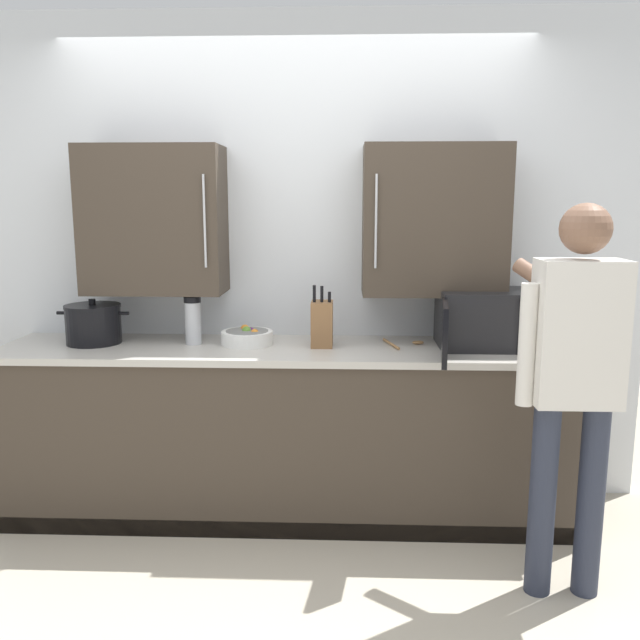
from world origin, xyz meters
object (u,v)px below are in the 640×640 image
(fruit_bowl, at_px, (247,336))
(person_figure, at_px, (574,369))
(microwave_oven, at_px, (483,319))
(wooden_spoon, at_px, (404,343))
(knife_block, at_px, (322,323))
(stock_pot, at_px, (93,324))
(thermos_flask, at_px, (193,320))

(fruit_bowl, height_order, person_figure, person_figure)
(microwave_oven, distance_m, wooden_spoon, 0.42)
(microwave_oven, xyz_separation_m, fruit_bowl, (-1.22, 0.02, -0.11))
(knife_block, relative_size, stock_pot, 0.84)
(knife_block, xyz_separation_m, person_figure, (1.05, -0.70, -0.05))
(wooden_spoon, bearing_deg, stock_pot, -179.23)
(fruit_bowl, height_order, knife_block, knife_block)
(wooden_spoon, relative_size, stock_pot, 0.61)
(thermos_flask, relative_size, person_figure, 0.15)
(fruit_bowl, relative_size, knife_block, 0.84)
(thermos_flask, distance_m, fruit_bowl, 0.30)
(wooden_spoon, distance_m, person_figure, 0.97)
(person_figure, bearing_deg, microwave_oven, 107.55)
(wooden_spoon, bearing_deg, thermos_flask, -179.11)
(fruit_bowl, relative_size, stock_pot, 0.71)
(thermos_flask, xyz_separation_m, stock_pot, (-0.53, -0.00, -0.02))
(wooden_spoon, bearing_deg, person_figure, -50.34)
(thermos_flask, relative_size, fruit_bowl, 0.93)
(person_figure, bearing_deg, thermos_flask, 157.12)
(thermos_flask, relative_size, knife_block, 0.78)
(microwave_oven, height_order, fruit_bowl, microwave_oven)
(knife_block, xyz_separation_m, stock_pot, (-1.20, 0.02, -0.01))
(fruit_bowl, xyz_separation_m, knife_block, (0.39, -0.03, 0.08))
(fruit_bowl, bearing_deg, wooden_spoon, 0.84)
(microwave_oven, relative_size, person_figure, 0.44)
(microwave_oven, relative_size, wooden_spoon, 3.12)
(person_figure, bearing_deg, wooden_spoon, 129.66)
(knife_block, bearing_deg, microwave_oven, 0.36)
(stock_pot, relative_size, person_figure, 0.23)
(knife_block, relative_size, person_figure, 0.19)
(stock_pot, distance_m, person_figure, 2.36)
(microwave_oven, bearing_deg, wooden_spoon, 174.86)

